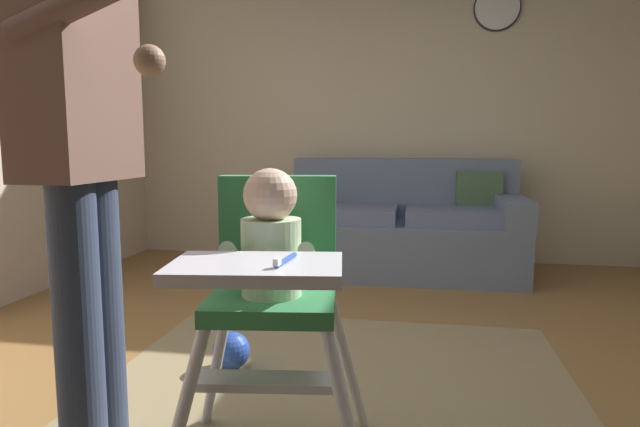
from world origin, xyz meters
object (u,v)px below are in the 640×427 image
object	(u,v)px
wall_clock	(497,8)
toy_ball	(231,351)
adult_standing	(83,155)
high_chair	(272,268)
couch	(402,229)

from	to	relation	value
wall_clock	toy_ball	bearing A→B (deg)	-119.37
toy_ball	adult_standing	bearing A→B (deg)	-106.44
high_chair	wall_clock	world-z (taller)	wall_clock
high_chair	adult_standing	bearing A→B (deg)	-98.14
adult_standing	toy_ball	xyz separation A→B (m)	(0.21, 0.70, -0.87)
high_chair	wall_clock	size ratio (longest dim) A/B	2.54
couch	adult_standing	distance (m)	2.88
high_chair	adult_standing	world-z (taller)	adult_standing
toy_ball	wall_clock	distance (m)	3.43
couch	toy_ball	xyz separation A→B (m)	(-0.69, -1.98, -0.25)
adult_standing	couch	bearing A→B (deg)	71.89
couch	wall_clock	xyz separation A→B (m)	(0.69, 0.48, 1.71)
adult_standing	toy_ball	bearing A→B (deg)	73.92
toy_ball	wall_clock	world-z (taller)	wall_clock
high_chair	wall_clock	bearing A→B (deg)	154.83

